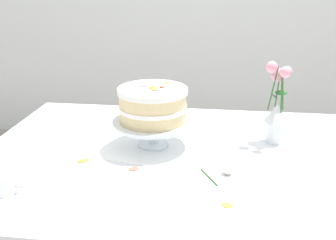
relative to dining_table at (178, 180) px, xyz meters
The scene contains 10 objects.
dining_table is the anchor object (origin of this frame).
linen_napkin 0.16m from the dining_table, 141.63° to the left, with size 0.32×0.32×0.00m, color white.
cake_stand 0.21m from the dining_table, 141.63° to the left, with size 0.29×0.29×0.10m.
layer_cake 0.28m from the dining_table, 141.61° to the left, with size 0.24×0.24×0.13m.
flower_vase 0.45m from the dining_table, 26.95° to the left, with size 0.10×0.11×0.31m.
teacup 0.56m from the dining_table, 147.04° to the right, with size 0.12×0.12×0.06m.
fallen_rose 0.22m from the dining_table, 32.03° to the right, with size 0.10×0.10×0.04m.
loose_petal_0 0.34m from the dining_table, 60.04° to the right, with size 0.03×0.03×0.00m, color yellow.
loose_petal_1 0.19m from the dining_table, 140.69° to the right, with size 0.03×0.03×0.00m, color #E56B51.
loose_petal_2 0.33m from the dining_table, 166.98° to the right, with size 0.04×0.02×0.00m, color orange.
Camera 1 is at (0.12, -1.21, 1.32)m, focal length 41.25 mm.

